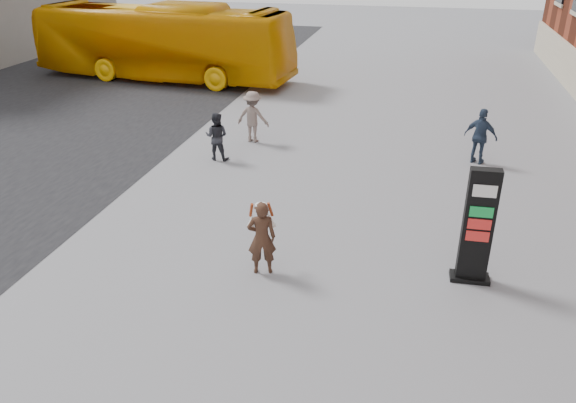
% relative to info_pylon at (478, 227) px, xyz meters
% --- Properties ---
extents(ground, '(100.00, 100.00, 0.00)m').
position_rel_info_pylon_xyz_m(ground, '(-4.11, -0.94, -1.24)').
color(ground, '#9E9EA3').
extents(info_pylon, '(0.81, 0.43, 2.48)m').
position_rel_info_pylon_xyz_m(info_pylon, '(0.00, 0.00, 0.00)').
color(info_pylon, black).
rests_on(info_pylon, ground).
extents(woman, '(0.74, 0.70, 1.64)m').
position_rel_info_pylon_xyz_m(woman, '(-4.28, -0.69, -0.40)').
color(woman, black).
rests_on(woman, ground).
extents(bus, '(13.06, 4.20, 3.58)m').
position_rel_info_pylon_xyz_m(bus, '(-13.66, 15.16, 0.55)').
color(bus, orange).
rests_on(bus, road).
extents(pedestrian_a, '(0.75, 0.59, 1.52)m').
position_rel_info_pylon_xyz_m(pedestrian_a, '(-7.44, 5.35, -0.48)').
color(pedestrian_a, '#26272E').
rests_on(pedestrian_a, ground).
extents(pedestrian_b, '(1.19, 0.76, 1.75)m').
position_rel_info_pylon_xyz_m(pedestrian_b, '(-6.82, 7.27, -0.36)').
color(pedestrian_b, '#79675E').
rests_on(pedestrian_b, ground).
extents(pedestrian_c, '(1.11, 0.79, 1.74)m').
position_rel_info_pylon_xyz_m(pedestrian_c, '(0.59, 6.90, -0.37)').
color(pedestrian_c, '#2A3950').
rests_on(pedestrian_c, ground).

